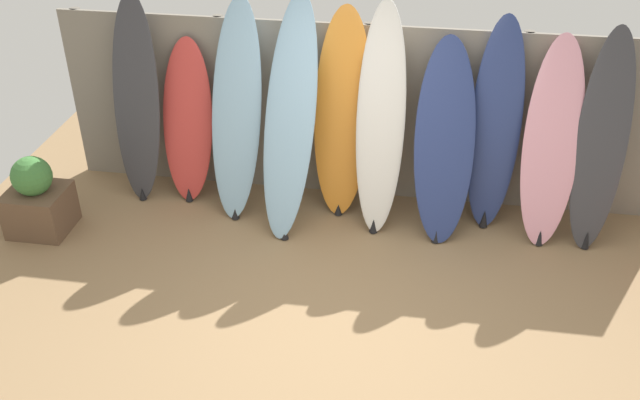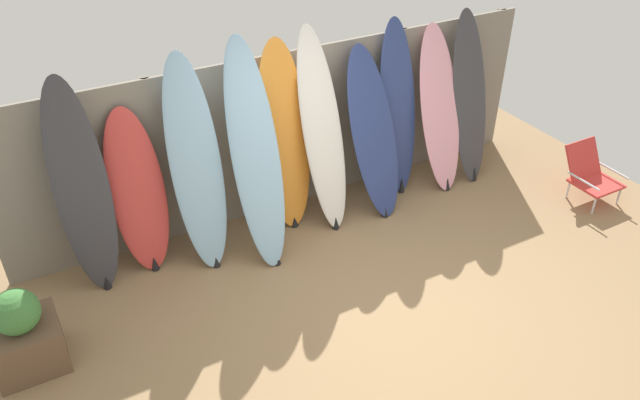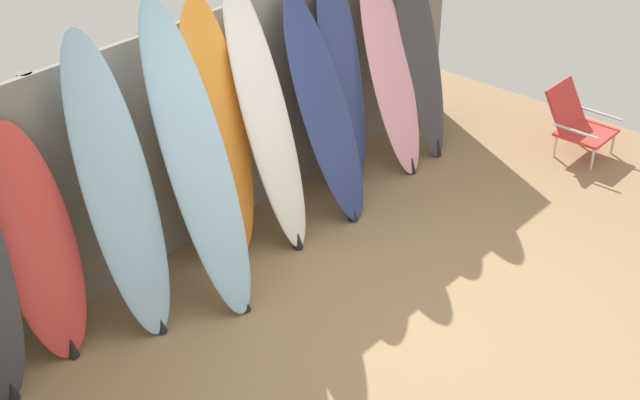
# 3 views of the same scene
# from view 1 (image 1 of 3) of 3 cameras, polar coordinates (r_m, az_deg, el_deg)

# --- Properties ---
(ground) EXTENTS (7.68, 7.68, 0.00)m
(ground) POSITION_cam_1_polar(r_m,az_deg,el_deg) (5.88, 1.34, -9.50)
(ground) COLOR #8E704C
(fence_back) EXTENTS (6.08, 0.11, 1.80)m
(fence_back) POSITION_cam_1_polar(r_m,az_deg,el_deg) (7.06, 3.67, 6.91)
(fence_back) COLOR gray
(fence_back) RESTS_ON ground
(surfboard_charcoal_0) EXTENTS (0.51, 0.46, 2.05)m
(surfboard_charcoal_0) POSITION_cam_1_polar(r_m,az_deg,el_deg) (7.24, -14.48, 7.60)
(surfboard_charcoal_0) COLOR #38383D
(surfboard_charcoal_0) RESTS_ON ground
(surfboard_red_1) EXTENTS (0.54, 0.47, 1.63)m
(surfboard_red_1) POSITION_cam_1_polar(r_m,az_deg,el_deg) (7.21, -10.54, 6.12)
(surfboard_red_1) COLOR #D13D38
(surfboard_red_1) RESTS_ON ground
(surfboard_skyblue_2) EXTENTS (0.55, 0.71, 2.07)m
(surfboard_skyblue_2) POSITION_cam_1_polar(r_m,az_deg,el_deg) (6.83, -6.70, 6.99)
(surfboard_skyblue_2) COLOR #8CB7D6
(surfboard_skyblue_2) RESTS_ON ground
(surfboard_skyblue_3) EXTENTS (0.57, 0.97, 2.14)m
(surfboard_skyblue_3) POSITION_cam_1_polar(r_m,az_deg,el_deg) (6.56, -2.42, 6.43)
(surfboard_skyblue_3) COLOR #8CB7D6
(surfboard_skyblue_3) RESTS_ON ground
(surfboard_orange_4) EXTENTS (0.55, 0.44, 2.02)m
(surfboard_orange_4) POSITION_cam_1_polar(r_m,az_deg,el_deg) (6.76, 1.79, 6.72)
(surfboard_orange_4) COLOR orange
(surfboard_orange_4) RESTS_ON ground
(surfboard_white_5) EXTENTS (0.48, 0.74, 2.09)m
(surfboard_white_5) POSITION_cam_1_polar(r_m,az_deg,el_deg) (6.61, 4.88, 6.30)
(surfboard_white_5) COLOR white
(surfboard_white_5) RESTS_ON ground
(surfboard_navy_6) EXTENTS (0.61, 0.78, 1.81)m
(surfboard_navy_6) POSITION_cam_1_polar(r_m,az_deg,el_deg) (6.61, 9.93, 4.52)
(surfboard_navy_6) COLOR navy
(surfboard_navy_6) RESTS_ON ground
(surfboard_navy_7) EXTENTS (0.47, 0.45, 2.00)m
(surfboard_navy_7) POSITION_cam_1_polar(r_m,az_deg,el_deg) (6.78, 13.84, 5.65)
(surfboard_navy_7) COLOR navy
(surfboard_navy_7) RESTS_ON ground
(surfboard_pink_8) EXTENTS (0.52, 0.69, 1.86)m
(surfboard_pink_8) POSITION_cam_1_polar(r_m,az_deg,el_deg) (6.77, 18.04, 4.25)
(surfboard_pink_8) COLOR pink
(surfboard_pink_8) RESTS_ON ground
(surfboard_charcoal_9) EXTENTS (0.50, 0.65, 1.97)m
(surfboard_charcoal_9) POSITION_cam_1_polar(r_m,az_deg,el_deg) (6.82, 21.58, 4.21)
(surfboard_charcoal_9) COLOR #38383D
(surfboard_charcoal_9) RESTS_ON ground
(planter_box) EXTENTS (0.54, 0.51, 0.78)m
(planter_box) POSITION_cam_1_polar(r_m,az_deg,el_deg) (7.24, -21.67, 0.02)
(planter_box) COLOR brown
(planter_box) RESTS_ON ground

